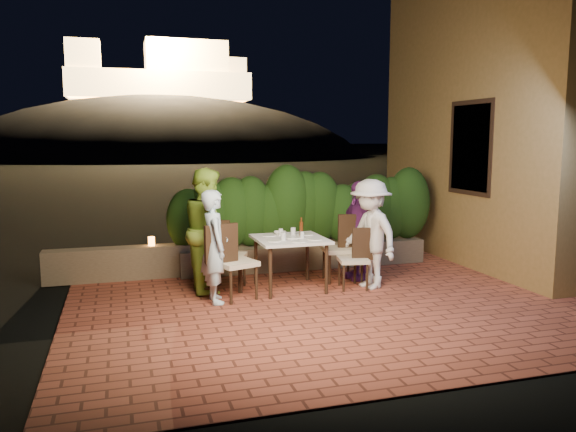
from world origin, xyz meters
name	(u,v)px	position (x,y,z in m)	size (l,w,h in m)	color
ground	(346,308)	(0.00, 0.00, -0.02)	(400.00, 400.00, 0.00)	black
terrace_floor	(332,301)	(0.00, 0.50, -0.07)	(7.00, 6.00, 0.15)	brown
building_wall	(494,118)	(3.60, 2.00, 2.50)	(1.60, 5.00, 5.00)	olive
window_pane	(472,148)	(2.82, 1.50, 2.00)	(0.08, 1.00, 1.40)	black
window_frame	(471,148)	(2.81, 1.50, 2.00)	(0.06, 1.15, 1.55)	black
planter	(305,255)	(0.20, 2.30, 0.20)	(4.20, 0.55, 0.40)	brown
hedge	(305,211)	(0.20, 2.30, 0.95)	(4.00, 0.70, 1.10)	#19370F
parapet	(119,263)	(-2.80, 2.30, 0.25)	(2.20, 0.30, 0.50)	brown
hill	(163,191)	(2.00, 60.00, -4.00)	(52.00, 40.00, 22.00)	black
fortress	(159,64)	(2.00, 60.00, 10.50)	(26.00, 8.00, 8.00)	#FFCC7A
dining_table	(290,263)	(-0.45, 1.02, 0.38)	(0.98, 0.98, 0.75)	white
plate_nw	(275,241)	(-0.72, 0.83, 0.76)	(0.20, 0.20, 0.01)	white
plate_sw	(269,235)	(-0.69, 1.26, 0.76)	(0.21, 0.21, 0.01)	white
plate_ne	(315,239)	(-0.15, 0.79, 0.76)	(0.22, 0.22, 0.01)	white
plate_se	(305,234)	(-0.16, 1.20, 0.76)	(0.23, 0.23, 0.01)	white
plate_centre	(293,237)	(-0.42, 1.00, 0.76)	(0.24, 0.24, 0.01)	white
plate_front	(299,242)	(-0.43, 0.68, 0.76)	(0.20, 0.20, 0.01)	white
glass_nw	(283,236)	(-0.60, 0.83, 0.81)	(0.07, 0.07, 0.12)	silver
glass_sw	(281,232)	(-0.53, 1.22, 0.80)	(0.06, 0.06, 0.10)	silver
glass_ne	(302,235)	(-0.30, 0.92, 0.80)	(0.06, 0.06, 0.10)	silver
glass_se	(293,232)	(-0.36, 1.16, 0.81)	(0.07, 0.07, 0.12)	silver
beer_bottle	(301,227)	(-0.26, 1.08, 0.89)	(0.05, 0.05, 0.28)	#4F230D
bowl	(280,233)	(-0.51, 1.33, 0.77)	(0.18, 0.18, 0.05)	white
chair_left_front	(236,261)	(-1.29, 0.76, 0.52)	(0.48, 0.48, 1.04)	black
chair_left_back	(229,255)	(-1.29, 1.28, 0.50)	(0.46, 0.46, 1.00)	black
chair_right_front	(353,258)	(0.43, 0.78, 0.44)	(0.41, 0.41, 0.89)	black
chair_right_back	(339,248)	(0.40, 1.25, 0.51)	(0.47, 0.47, 1.02)	black
diner_blue	(215,246)	(-1.58, 0.69, 0.75)	(0.55, 0.36, 1.50)	#C6EAFF
diner_green	(208,230)	(-1.57, 1.30, 0.88)	(0.85, 0.66, 1.75)	#ABDE45
diner_white	(370,234)	(0.68, 0.77, 0.79)	(1.02, 0.59, 1.58)	silver
diner_purple	(358,230)	(0.73, 1.29, 0.76)	(0.89, 0.37, 1.52)	#642369
parapet_lamp	(151,241)	(-2.31, 2.30, 0.57)	(0.10, 0.10, 0.14)	orange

